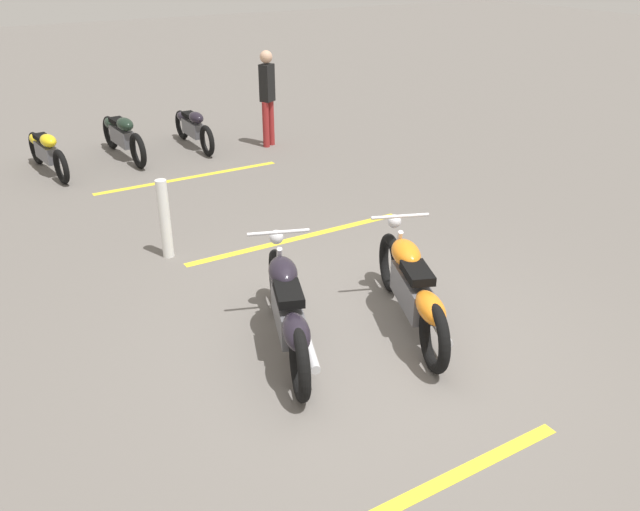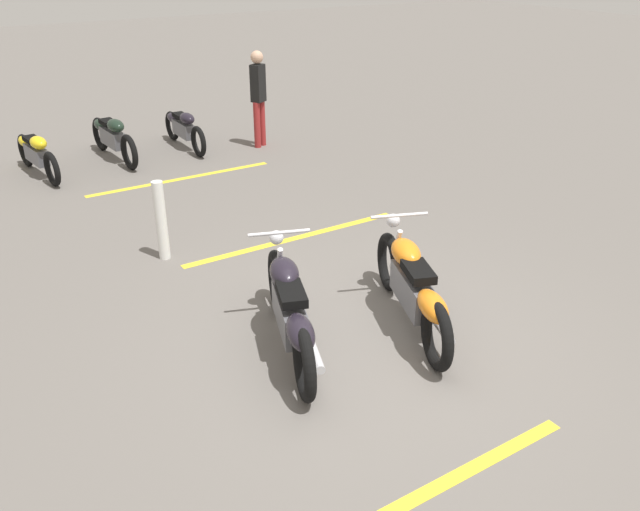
{
  "view_description": "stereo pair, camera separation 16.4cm",
  "coord_description": "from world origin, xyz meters",
  "px_view_note": "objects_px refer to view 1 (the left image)",
  "views": [
    {
      "loc": [
        -4.48,
        3.08,
        3.64
      ],
      "look_at": [
        0.83,
        0.0,
        0.65
      ],
      "focal_mm": 36.59,
      "sensor_mm": 36.0,
      "label": 1
    },
    {
      "loc": [
        -4.39,
        3.23,
        3.64
      ],
      "look_at": [
        0.83,
        0.0,
        0.65
      ],
      "focal_mm": 36.59,
      "sensor_mm": 36.0,
      "label": 2
    }
  ],
  "objects_px": {
    "motorcycle_bright_foreground": "(413,288)",
    "bystander_near_row": "(267,94)",
    "motorcycle_row_left": "(122,134)",
    "motorcycle_dark_foreground": "(288,309)",
    "bollard_post": "(165,219)",
    "motorcycle_row_center": "(46,150)",
    "motorcycle_row_far_left": "(192,126)"
  },
  "relations": [
    {
      "from": "motorcycle_bright_foreground",
      "to": "bystander_near_row",
      "type": "relative_size",
      "value": 1.18
    },
    {
      "from": "motorcycle_row_left",
      "to": "motorcycle_dark_foreground",
      "type": "bearing_deg",
      "value": -6.98
    },
    {
      "from": "motorcycle_row_left",
      "to": "bollard_post",
      "type": "relative_size",
      "value": 2.03
    },
    {
      "from": "motorcycle_dark_foreground",
      "to": "motorcycle_row_center",
      "type": "relative_size",
      "value": 1.12
    },
    {
      "from": "motorcycle_bright_foreground",
      "to": "motorcycle_row_center",
      "type": "relative_size",
      "value": 1.12
    },
    {
      "from": "bystander_near_row",
      "to": "motorcycle_row_left",
      "type": "bearing_deg",
      "value": 45.0
    },
    {
      "from": "motorcycle_row_left",
      "to": "motorcycle_row_far_left",
      "type": "bearing_deg",
      "value": 85.66
    },
    {
      "from": "bollard_post",
      "to": "motorcycle_bright_foreground",
      "type": "bearing_deg",
      "value": -150.7
    },
    {
      "from": "motorcycle_row_center",
      "to": "bollard_post",
      "type": "height_order",
      "value": "bollard_post"
    },
    {
      "from": "motorcycle_bright_foreground",
      "to": "bollard_post",
      "type": "xyz_separation_m",
      "value": [
        2.9,
        1.63,
        0.05
      ]
    },
    {
      "from": "motorcycle_bright_foreground",
      "to": "motorcycle_row_far_left",
      "type": "xyz_separation_m",
      "value": [
        7.38,
        -0.37,
        -0.07
      ]
    },
    {
      "from": "motorcycle_bright_foreground",
      "to": "motorcycle_row_center",
      "type": "height_order",
      "value": "motorcycle_bright_foreground"
    },
    {
      "from": "bystander_near_row",
      "to": "motorcycle_dark_foreground",
      "type": "bearing_deg",
      "value": 125.07
    },
    {
      "from": "motorcycle_row_far_left",
      "to": "motorcycle_row_left",
      "type": "height_order",
      "value": "motorcycle_row_left"
    },
    {
      "from": "motorcycle_dark_foreground",
      "to": "bollard_post",
      "type": "height_order",
      "value": "motorcycle_dark_foreground"
    },
    {
      "from": "motorcycle_row_center",
      "to": "bystander_near_row",
      "type": "height_order",
      "value": "bystander_near_row"
    },
    {
      "from": "motorcycle_row_far_left",
      "to": "motorcycle_row_center",
      "type": "distance_m",
      "value": 2.72
    },
    {
      "from": "motorcycle_row_far_left",
      "to": "motorcycle_row_left",
      "type": "bearing_deg",
      "value": -90.46
    },
    {
      "from": "motorcycle_dark_foreground",
      "to": "motorcycle_row_far_left",
      "type": "distance_m",
      "value": 7.31
    },
    {
      "from": "motorcycle_row_far_left",
      "to": "bollard_post",
      "type": "xyz_separation_m",
      "value": [
        -4.48,
        2.0,
        0.12
      ]
    },
    {
      "from": "motorcycle_bright_foreground",
      "to": "motorcycle_dark_foreground",
      "type": "xyz_separation_m",
      "value": [
        0.27,
        1.28,
        0.0
      ]
    },
    {
      "from": "motorcycle_row_center",
      "to": "motorcycle_row_far_left",
      "type": "bearing_deg",
      "value": 87.28
    },
    {
      "from": "motorcycle_row_far_left",
      "to": "bystander_near_row",
      "type": "distance_m",
      "value": 1.58
    },
    {
      "from": "motorcycle_bright_foreground",
      "to": "motorcycle_dark_foreground",
      "type": "relative_size",
      "value": 0.99
    },
    {
      "from": "motorcycle_row_center",
      "to": "bystander_near_row",
      "type": "distance_m",
      "value": 4.07
    },
    {
      "from": "motorcycle_bright_foreground",
      "to": "bystander_near_row",
      "type": "distance_m",
      "value": 6.91
    },
    {
      "from": "motorcycle_bright_foreground",
      "to": "motorcycle_row_left",
      "type": "relative_size",
      "value": 1.03
    },
    {
      "from": "motorcycle_dark_foreground",
      "to": "motorcycle_row_left",
      "type": "relative_size",
      "value": 1.03
    },
    {
      "from": "motorcycle_row_far_left",
      "to": "bollard_post",
      "type": "distance_m",
      "value": 4.91
    },
    {
      "from": "motorcycle_row_center",
      "to": "motorcycle_bright_foreground",
      "type": "bearing_deg",
      "value": 10.27
    },
    {
      "from": "motorcycle_bright_foreground",
      "to": "motorcycle_dark_foreground",
      "type": "bearing_deg",
      "value": 98.87
    },
    {
      "from": "motorcycle_dark_foreground",
      "to": "motorcycle_row_center",
      "type": "distance_m",
      "value": 6.95
    }
  ]
}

